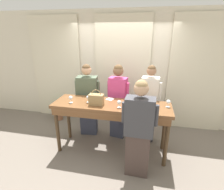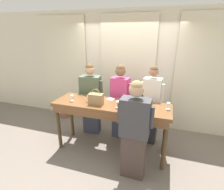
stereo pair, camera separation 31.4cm
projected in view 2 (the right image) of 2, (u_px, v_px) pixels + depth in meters
ground_plane at (111, 149)px, 3.61m from camera, size 18.00×18.00×0.00m
wall_back at (128, 70)px, 4.34m from camera, size 12.00×0.06×2.80m
curtain_panel_left at (64, 68)px, 4.80m from camera, size 1.34×0.03×2.69m
curtain_panel_center at (127, 73)px, 4.30m from camera, size 1.34×0.03×2.69m
curtain_panel_right at (206, 78)px, 3.79m from camera, size 1.34×0.03×2.69m
tasting_bar at (111, 110)px, 3.29m from camera, size 2.20×0.65×1.02m
wine_bottle at (141, 99)px, 3.18m from camera, size 0.07×0.07×0.31m
handbag at (96, 99)px, 3.20m from camera, size 0.26×0.14×0.30m
wine_glass_front_left at (130, 100)px, 3.19m from camera, size 0.07×0.07×0.14m
wine_glass_front_mid at (169, 104)px, 2.99m from camera, size 0.07×0.07×0.14m
wine_glass_front_right at (89, 97)px, 3.34m from camera, size 0.07×0.07×0.14m
wine_glass_center_left at (118, 103)px, 3.06m from camera, size 0.07×0.07×0.14m
wine_glass_center_mid at (72, 97)px, 3.36m from camera, size 0.07×0.07×0.14m
wine_glass_center_right at (143, 103)px, 3.06m from camera, size 0.07×0.07×0.14m
wine_glass_back_left at (139, 108)px, 2.84m from camera, size 0.07×0.07×0.14m
napkin at (111, 99)px, 3.48m from camera, size 0.16×0.16×0.00m
guest_olive_jacket at (91, 99)px, 3.99m from camera, size 0.56×0.31×1.65m
guest_pink_top at (120, 101)px, 3.78m from camera, size 0.49×0.27×1.67m
guest_cream_sweater at (151, 105)px, 3.59m from camera, size 0.46×0.26×1.68m
host_pouring at (134, 131)px, 2.69m from camera, size 0.56×0.26×1.65m
potted_plant at (64, 107)px, 4.91m from camera, size 0.28×0.28×0.56m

